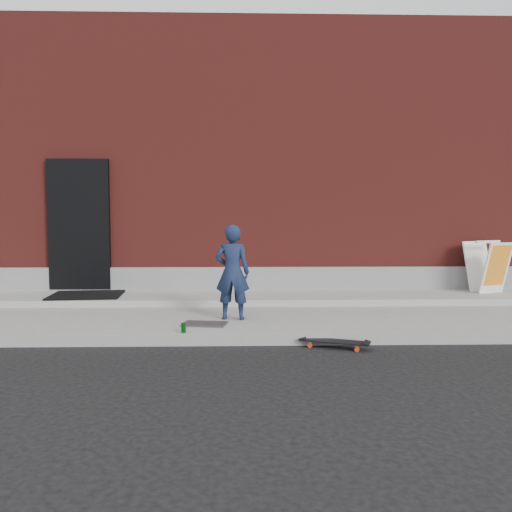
{
  "coord_description": "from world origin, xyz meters",
  "views": [
    {
      "loc": [
        0.24,
        -5.76,
        1.48
      ],
      "look_at": [
        0.41,
        0.8,
        1.0
      ],
      "focal_mm": 35.0,
      "sensor_mm": 36.0,
      "label": 1
    }
  ],
  "objects_px": {
    "soda_can": "(184,328)",
    "pizza_sign": "(488,266)",
    "child": "(232,272)",
    "skateboard": "(334,342)"
  },
  "relations": [
    {
      "from": "soda_can",
      "to": "pizza_sign",
      "type": "bearing_deg",
      "value": 27.31
    },
    {
      "from": "child",
      "to": "pizza_sign",
      "type": "distance_m",
      "value": 4.64
    },
    {
      "from": "child",
      "to": "soda_can",
      "type": "xyz_separation_m",
      "value": [
        -0.56,
        -0.79,
        -0.58
      ]
    },
    {
      "from": "skateboard",
      "to": "pizza_sign",
      "type": "bearing_deg",
      "value": 40.81
    },
    {
      "from": "pizza_sign",
      "to": "soda_can",
      "type": "relative_size",
      "value": 7.61
    },
    {
      "from": "skateboard",
      "to": "soda_can",
      "type": "relative_size",
      "value": 6.9
    },
    {
      "from": "pizza_sign",
      "to": "child",
      "type": "bearing_deg",
      "value": -158.24
    },
    {
      "from": "child",
      "to": "pizza_sign",
      "type": "relative_size",
      "value": 1.44
    },
    {
      "from": "child",
      "to": "pizza_sign",
      "type": "xyz_separation_m",
      "value": [
        4.3,
        1.72,
        -0.09
      ]
    },
    {
      "from": "skateboard",
      "to": "soda_can",
      "type": "distance_m",
      "value": 1.77
    }
  ]
}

